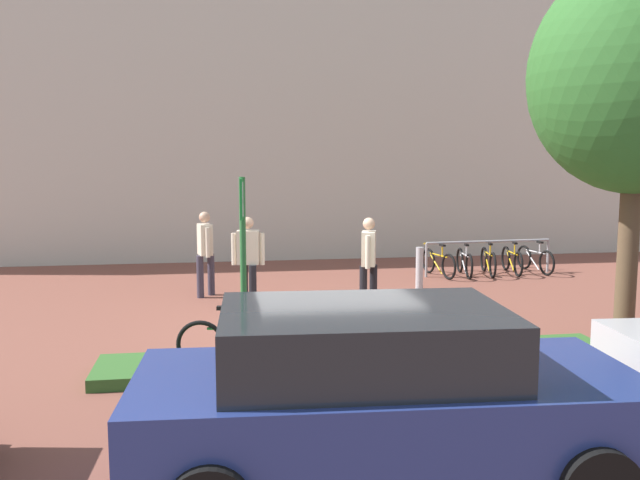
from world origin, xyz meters
The scene contains 12 objects.
ground_plane centered at (0.00, 0.00, 0.00)m, with size 60.00×60.00×0.00m, color brown.
building_facade centered at (0.00, 8.09, 5.00)m, with size 28.00×1.20×10.00m, color beige.
planter_strip centered at (0.05, -1.95, 0.08)m, with size 7.00×1.10×0.16m, color #336028.
tree_sidewalk centered at (3.81, -2.06, 3.88)m, with size 2.91×2.91×5.50m.
parking_sign_post centered at (-1.53, -1.95, 1.67)m, with size 0.08×0.36×2.56m.
bike_at_sign centered at (-1.60, -1.84, 0.35)m, with size 1.66×0.47×0.86m.
bike_rack_cluster centered at (4.57, 4.51, 0.35)m, with size 3.20×1.73×0.83m.
bollard_steel centered at (2.41, 3.06, 0.45)m, with size 0.16×0.16×0.90m, color #ADADB2.
person_casual_tan centered at (0.86, 1.19, 0.98)m, with size 0.36×0.59×1.72m.
person_shirt_blue centered at (-1.29, 1.69, 0.98)m, with size 0.61×0.42×1.72m.
person_shirt_white centered at (-2.09, 2.99, 0.98)m, with size 0.36×0.60×1.72m.
car_navy_sedan centered at (-0.50, -5.14, 0.76)m, with size 4.39×2.22×1.54m.
Camera 1 is at (-1.88, -10.57, 2.81)m, focal length 37.74 mm.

